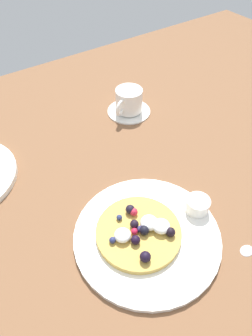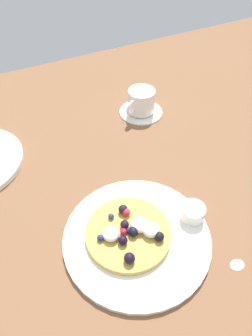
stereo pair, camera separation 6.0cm
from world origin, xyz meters
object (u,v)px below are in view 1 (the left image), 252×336
Objects in this scene: syrup_ramekin at (198,205)px; pancake_plate at (147,235)px; coffee_cup at (129,100)px; coffee_saucer at (129,111)px.

pancake_plate is at bearing 174.59° from syrup_ramekin.
pancake_plate is 0.12m from syrup_ramekin.
syrup_ramekin is at bearing -103.23° from coffee_cup.
coffee_saucer is at bearing 76.56° from syrup_ramekin.
coffee_cup reaches higher than coffee_saucer.
coffee_cup reaches higher than pancake_plate.
pancake_plate is 5.90× the size of syrup_ramekin.
syrup_ramekin is at bearing -103.44° from coffee_saucer.
coffee_cup is (0.09, 0.37, 0.01)m from syrup_ramekin.
pancake_plate is at bearing -119.93° from coffee_cup.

